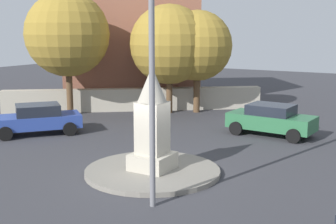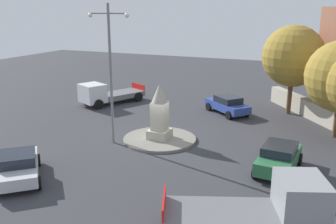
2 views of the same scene
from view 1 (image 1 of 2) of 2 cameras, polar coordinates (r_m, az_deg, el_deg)
The scene contains 11 objects.
ground_plane at distance 15.96m, azimuth -1.93°, elevation -7.66°, with size 80.00×80.00×0.00m, color #38383D.
traffic_island at distance 15.93m, azimuth -1.93°, elevation -7.38°, with size 4.67×4.67×0.16m, color gray.
monument at distance 15.50m, azimuth -1.97°, elevation -1.35°, with size 1.31×1.31×3.54m.
streetlamp at distance 12.24m, azimuth -2.06°, elevation 10.70°, with size 2.74×0.28×8.48m.
car_blue_passing at distance 22.39m, azimuth -16.03°, elevation -0.82°, with size 4.18×3.88×1.42m.
car_green_approaching at distance 21.82m, azimuth 12.72°, elevation -0.88°, with size 2.15×4.05×1.46m.
stone_boundary_wall at distance 27.84m, azimuth -4.23°, elevation 1.56°, with size 15.58×0.70×1.35m, color #B2AA99.
corner_building at distance 32.99m, azimuth -4.80°, elevation 8.99°, with size 8.76×7.95×8.28m, color #935B47.
tree_near_wall at distance 26.59m, azimuth -12.43°, elevation 9.42°, with size 4.75×4.75×6.98m.
tree_mid_cluster at distance 26.96m, azimuth 3.65°, elevation 8.24°, with size 4.11×4.11×6.00m.
tree_far_corner at distance 26.70m, azimuth 0.17°, elevation 8.42°, with size 4.61×4.61×6.33m.
Camera 1 is at (-12.87, -8.03, 4.95)m, focal length 48.93 mm.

